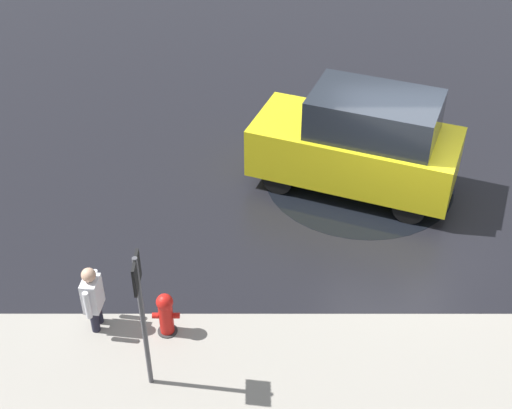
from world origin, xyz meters
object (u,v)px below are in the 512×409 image
(fire_hydrant, at_px, (166,315))
(sign_post, at_px, (141,305))
(moving_hatchback, at_px, (360,142))
(pedestrian, at_px, (92,296))

(fire_hydrant, height_order, sign_post, sign_post)
(fire_hydrant, bearing_deg, moving_hatchback, -130.41)
(moving_hatchback, xyz_separation_m, sign_post, (3.49, 4.90, 0.55))
(fire_hydrant, xyz_separation_m, pedestrian, (1.10, -0.12, 0.28))
(sign_post, bearing_deg, fire_hydrant, -98.21)
(moving_hatchback, xyz_separation_m, fire_hydrant, (3.35, 3.93, -0.63))
(moving_hatchback, bearing_deg, sign_post, 54.57)
(moving_hatchback, relative_size, pedestrian, 3.48)
(moving_hatchback, xyz_separation_m, pedestrian, (4.45, 3.81, -0.34))
(moving_hatchback, relative_size, fire_hydrant, 5.30)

